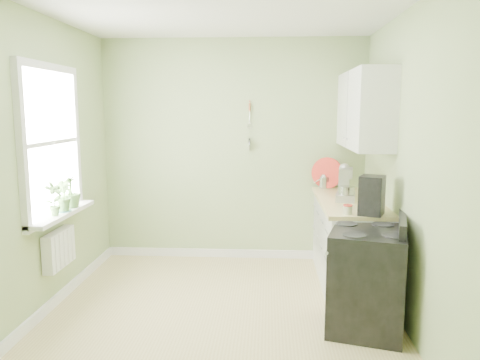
# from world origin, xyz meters

# --- Properties ---
(floor) EXTENTS (3.20, 3.60, 0.02)m
(floor) POSITION_xyz_m (0.00, 0.00, -0.01)
(floor) COLOR tan
(floor) RESTS_ON ground
(ceiling) EXTENTS (3.20, 3.60, 0.02)m
(ceiling) POSITION_xyz_m (0.00, 0.00, 2.71)
(ceiling) COLOR white
(ceiling) RESTS_ON wall_back
(wall_back) EXTENTS (3.20, 0.02, 2.70)m
(wall_back) POSITION_xyz_m (0.00, 1.81, 1.35)
(wall_back) COLOR #A2B67C
(wall_back) RESTS_ON floor
(wall_left) EXTENTS (0.02, 3.60, 2.70)m
(wall_left) POSITION_xyz_m (-1.61, 0.00, 1.35)
(wall_left) COLOR #A2B67C
(wall_left) RESTS_ON floor
(wall_right) EXTENTS (0.02, 3.60, 2.70)m
(wall_right) POSITION_xyz_m (1.61, 0.00, 1.35)
(wall_right) COLOR #A2B67C
(wall_right) RESTS_ON floor
(base_cabinets) EXTENTS (0.60, 1.60, 0.87)m
(base_cabinets) POSITION_xyz_m (1.30, 1.00, 0.43)
(base_cabinets) COLOR white
(base_cabinets) RESTS_ON floor
(countertop) EXTENTS (0.64, 1.60, 0.04)m
(countertop) POSITION_xyz_m (1.29, 1.00, 0.89)
(countertop) COLOR beige
(countertop) RESTS_ON base_cabinets
(upper_cabinets) EXTENTS (0.35, 1.40, 0.80)m
(upper_cabinets) POSITION_xyz_m (1.43, 1.10, 1.85)
(upper_cabinets) COLOR white
(upper_cabinets) RESTS_ON wall_right
(window) EXTENTS (0.06, 1.14, 1.44)m
(window) POSITION_xyz_m (-1.58, 0.30, 1.55)
(window) COLOR white
(window) RESTS_ON wall_left
(window_sill) EXTENTS (0.18, 1.14, 0.04)m
(window_sill) POSITION_xyz_m (-1.51, 0.30, 0.88)
(window_sill) COLOR white
(window_sill) RESTS_ON wall_left
(radiator) EXTENTS (0.12, 0.50, 0.35)m
(radiator) POSITION_xyz_m (-1.54, 0.25, 0.55)
(radiator) COLOR white
(radiator) RESTS_ON wall_left
(wall_utensils) EXTENTS (0.02, 0.14, 0.58)m
(wall_utensils) POSITION_xyz_m (0.20, 1.78, 1.56)
(wall_utensils) COLOR beige
(wall_utensils) RESTS_ON wall_back
(stove) EXTENTS (0.78, 0.83, 0.98)m
(stove) POSITION_xyz_m (1.28, -0.07, 0.44)
(stove) COLOR black
(stove) RESTS_ON floor
(stand_mixer) EXTENTS (0.24, 0.34, 0.38)m
(stand_mixer) POSITION_xyz_m (1.24, 0.96, 1.07)
(stand_mixer) COLOR #B2B2B7
(stand_mixer) RESTS_ON countertop
(kettle) EXTENTS (0.17, 0.10, 0.17)m
(kettle) POSITION_xyz_m (1.10, 1.72, 0.99)
(kettle) COLOR silver
(kettle) RESTS_ON countertop
(coffee_maker) EXTENTS (0.27, 0.28, 0.35)m
(coffee_maker) POSITION_xyz_m (1.36, 0.30, 1.08)
(coffee_maker) COLOR black
(coffee_maker) RESTS_ON countertop
(red_tray) EXTENTS (0.38, 0.17, 0.37)m
(red_tray) POSITION_xyz_m (1.14, 1.72, 1.10)
(red_tray) COLOR red
(red_tray) RESTS_ON countertop
(jar) EXTENTS (0.08, 0.08, 0.09)m
(jar) POSITION_xyz_m (1.15, 0.30, 0.96)
(jar) COLOR beige
(jar) RESTS_ON countertop
(plant_a) EXTENTS (0.18, 0.20, 0.31)m
(plant_a) POSITION_xyz_m (-1.50, 0.12, 1.06)
(plant_a) COLOR #4C7338
(plant_a) RESTS_ON window_sill
(plant_b) EXTENTS (0.21, 0.20, 0.29)m
(plant_b) POSITION_xyz_m (-1.50, 0.30, 1.05)
(plant_b) COLOR #4C7338
(plant_b) RESTS_ON window_sill
(plant_c) EXTENTS (0.20, 0.20, 0.32)m
(plant_c) POSITION_xyz_m (-1.50, 0.50, 1.06)
(plant_c) COLOR #4C7338
(plant_c) RESTS_ON window_sill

